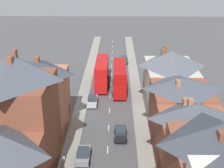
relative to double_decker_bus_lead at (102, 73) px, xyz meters
name	(u,v)px	position (x,y,z in m)	size (l,w,h in m)	color
pavement_left	(81,105)	(-3.29, -9.40, -2.75)	(2.20, 104.00, 0.14)	gray
pavement_right	(138,105)	(6.91, -9.40, -2.75)	(2.20, 104.00, 0.14)	gray
centre_line_dashes	(109,110)	(1.81, -11.40, -2.81)	(0.14, 97.80, 0.01)	silver
terrace_row_right	(204,158)	(11.99, -32.88, 2.74)	(8.00, 53.51, 14.40)	#A36042
double_decker_bus_lead	(102,73)	(0.00, 0.00, 0.00)	(2.74, 10.80, 5.30)	red
double_decker_bus_mid_street	(120,77)	(3.60, -2.70, 0.00)	(2.74, 10.80, 5.30)	#B70F0F
car_near_silver	(124,59)	(4.91, 15.35, -1.98)	(1.90, 4.33, 1.66)	#144728
car_parked_left_a	(92,100)	(-1.29, -9.23, -1.97)	(1.90, 4.26, 1.69)	#B7BABF
car_parked_right_a	(120,133)	(3.61, -20.31, -1.99)	(1.90, 3.98, 1.65)	black
car_mid_black	(83,155)	(-1.29, -25.76, -2.00)	(1.90, 3.97, 1.61)	gray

